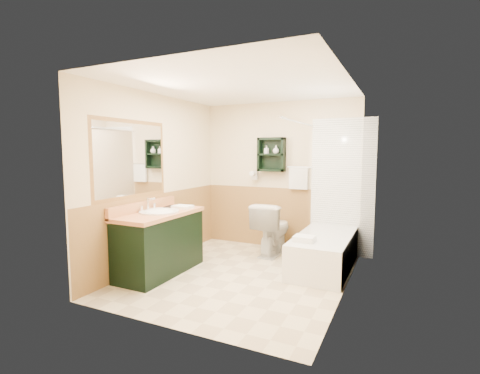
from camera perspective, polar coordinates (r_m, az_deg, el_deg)
name	(u,v)px	position (r m, az deg, el deg)	size (l,w,h in m)	color
floor	(240,275)	(4.65, 0.01, -14.28)	(3.00, 3.00, 0.00)	beige
back_wall	(279,176)	(5.79, 6.46, 1.86)	(2.60, 0.04, 2.40)	#FBE7C4
left_wall	(156,180)	(5.09, -13.56, 1.18)	(0.04, 3.00, 2.40)	#FBE7C4
right_wall	(348,188)	(4.00, 17.36, -0.15)	(0.04, 3.00, 2.40)	#FBE7C4
ceiling	(240,84)	(4.44, 0.01, 16.50)	(2.60, 3.00, 0.04)	white
wainscot_left	(160,228)	(5.17, -13.07, -6.59)	(2.98, 2.98, 1.00)	#B38548
wainscot_back	(278,218)	(5.85, 6.27, -5.02)	(2.58, 2.58, 1.00)	#B38548
mirror_frame	(131,159)	(4.62, -17.45, 4.35)	(1.30, 1.30, 1.00)	olive
mirror_glass	(131,159)	(4.62, -17.41, 4.35)	(1.20, 1.20, 0.90)	white
tile_right	(353,194)	(4.76, 18.09, -1.06)	(1.50, 1.50, 2.10)	white
tile_back	(342,188)	(5.51, 16.42, -0.11)	(0.95, 0.95, 2.10)	white
tile_accent	(355,128)	(4.74, 18.30, 9.19)	(1.50, 1.50, 0.10)	#12422A
wall_shelf	(271,155)	(5.70, 5.17, 5.33)	(0.45, 0.15, 0.55)	black
hair_dryer	(255,175)	(5.85, 2.46, 1.93)	(0.10, 0.24, 0.18)	silver
towel_bar	(299,167)	(5.61, 9.64, 3.22)	(0.40, 0.06, 0.40)	white
curtain_rod	(298,122)	(4.90, 9.57, 10.46)	(0.03, 0.03, 1.60)	silver
shower_curtain	(301,183)	(5.07, 9.95, 0.68)	(1.05, 1.05, 1.70)	beige
vanity	(160,243)	(4.74, -13.00, -8.89)	(0.59, 1.28, 0.81)	black
bathtub	(324,252)	(4.95, 13.61, -10.32)	(0.70, 1.50, 0.47)	white
toilet	(272,229)	(5.48, 5.34, -6.83)	(0.46, 0.82, 0.80)	white
counter_towel	(183,207)	(4.89, -9.39, -3.24)	(0.25, 0.20, 0.04)	white
vanity_book	(166,200)	(5.02, -12.03, -2.10)	(0.15, 0.02, 0.21)	black
tub_towel	(304,239)	(4.51, 10.52, -8.33)	(0.26, 0.21, 0.07)	white
soap_bottle_a	(267,152)	(5.72, 4.38, 5.79)	(0.06, 0.13, 0.06)	white
soap_bottle_b	(276,150)	(5.67, 5.92, 5.99)	(0.10, 0.13, 0.10)	white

